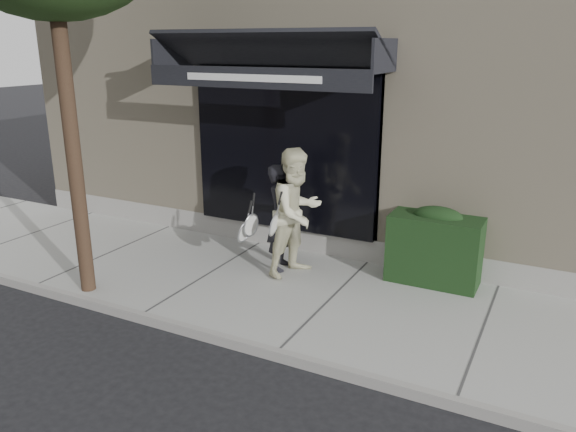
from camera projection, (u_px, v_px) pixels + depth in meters
The scene contains 7 objects.
ground at pixel (331, 306), 7.75m from camera, with size 80.00×80.00×0.00m, color black.
sidewalk at pixel (331, 302), 7.74m from camera, with size 20.00×3.00×0.12m, color #9C9D98.
curb at pixel (278, 355), 6.42m from camera, with size 20.00×0.10×0.14m, color gray.
building_facade at pixel (431, 82), 11.16m from camera, with size 14.30×8.04×5.64m.
hedge at pixel (435, 246), 8.14m from camera, with size 1.30×0.70×1.14m.
pedestrian_front at pixel (281, 218), 8.53m from camera, with size 0.75×0.89×1.64m.
pedestrian_back at pixel (297, 212), 8.30m from camera, with size 1.00×1.13×1.93m.
Camera 1 is at (2.69, -6.53, 3.48)m, focal length 35.00 mm.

